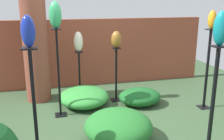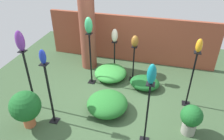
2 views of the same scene
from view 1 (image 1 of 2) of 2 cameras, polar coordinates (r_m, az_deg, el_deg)
name	(u,v)px [view 1 (image 1 of 2)]	position (r m, az deg, el deg)	size (l,w,h in m)	color
ground_plane	(113,126)	(4.43, 0.29, -12.08)	(8.00, 8.00, 0.00)	#385133
brick_wall_back	(90,53)	(6.28, -4.76, 3.80)	(5.60, 0.12, 1.58)	brown
brick_pillar	(35,43)	(5.41, -16.39, 5.69)	(0.49, 0.49, 2.39)	brown
pedestal_ivory	(80,76)	(5.63, -7.08, -1.33)	(0.20, 0.20, 0.97)	black
pedestal_teal	(212,109)	(3.56, 20.96, -7.95)	(0.20, 0.20, 1.50)	black
pedestal_bronze	(116,77)	(5.31, 0.90, -1.54)	(0.20, 0.20, 1.10)	black
pedestal_jade	(59,77)	(4.64, -11.52, -1.47)	(0.20, 0.20, 1.56)	black
pedestal_cobalt	(36,124)	(3.01, -16.25, -11.17)	(0.20, 0.20, 1.57)	black
pedestal_amber	(207,73)	(5.20, 19.95, -0.55)	(0.20, 0.20, 1.51)	black
art_vase_ivory	(78,42)	(5.46, -7.34, 6.13)	(0.19, 0.19, 0.42)	beige
art_vase_teal	(221,28)	(3.31, 22.63, 8.36)	(0.17, 0.18, 0.41)	#0F727A
art_vase_bronze	(116,39)	(5.14, 0.94, 6.66)	(0.20, 0.20, 0.33)	brown
art_vase_jade	(55,15)	(4.46, -12.25, 11.65)	(0.21, 0.21, 0.44)	#2D9356
art_vase_cobalt	(28,31)	(2.73, -17.82, 8.03)	(0.14, 0.13, 0.32)	#192D9E
art_vase_amber	(212,20)	(5.03, 20.97, 10.21)	(0.15, 0.14, 0.33)	orange
foliage_bed_east	(140,97)	(5.24, 6.09, -5.80)	(0.84, 0.69, 0.32)	#195923
foliage_bed_west	(118,126)	(3.94, 1.40, -12.18)	(1.01, 1.02, 0.44)	#236B28
foliage_bed_center	(84,97)	(5.21, -6.10, -5.80)	(0.97, 1.02, 0.34)	#338C38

